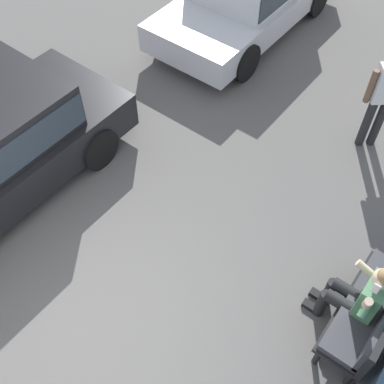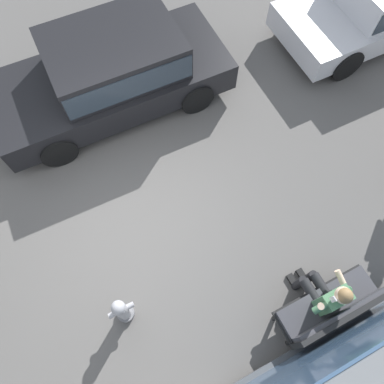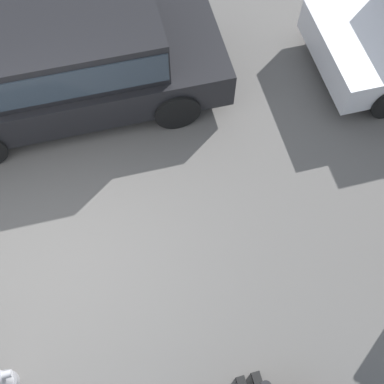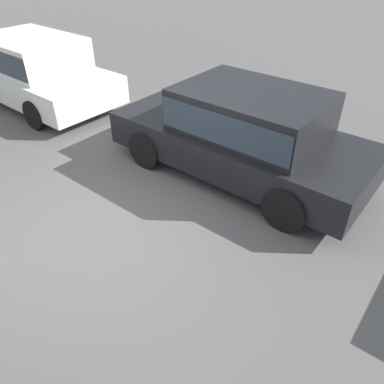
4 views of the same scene
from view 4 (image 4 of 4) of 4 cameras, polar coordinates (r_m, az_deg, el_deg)
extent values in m
plane|color=#565451|center=(5.50, -11.38, -5.07)|extent=(60.00, 60.00, 0.00)
cube|color=black|center=(6.38, 7.14, 7.29)|extent=(4.38, 1.94, 0.57)
cube|color=black|center=(6.03, 8.99, 11.99)|extent=(2.29, 1.67, 0.67)
cube|color=#28333D|center=(6.03, 8.99, 11.99)|extent=(2.25, 1.70, 0.47)
cylinder|color=black|center=(6.62, -7.08, 6.38)|extent=(0.66, 0.20, 0.66)
cylinder|color=black|center=(7.80, 2.16, 11.30)|extent=(0.66, 0.20, 0.66)
cylinder|color=black|center=(5.31, 14.01, -2.60)|extent=(0.66, 0.20, 0.66)
cylinder|color=black|center=(6.73, 20.83, 4.70)|extent=(0.66, 0.20, 0.66)
cube|color=white|center=(10.13, -23.07, 15.62)|extent=(4.70, 2.03, 0.60)
cube|color=white|center=(9.80, -23.39, 18.96)|extent=(2.47, 1.74, 0.68)
cube|color=#28333D|center=(9.80, -23.39, 18.96)|extent=(2.42, 1.77, 0.48)
cylinder|color=black|center=(11.82, -22.75, 17.11)|extent=(0.62, 0.20, 0.62)
cylinder|color=black|center=(8.61, -22.82, 10.79)|extent=(0.62, 0.20, 0.62)
cylinder|color=black|center=(9.50, -13.45, 14.78)|extent=(0.62, 0.20, 0.62)
camera|label=1|loc=(4.92, -73.32, 40.69)|focal=45.00mm
camera|label=2|loc=(4.36, -83.23, 48.85)|focal=35.00mm
camera|label=3|loc=(3.26, -95.94, 55.55)|focal=45.00mm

